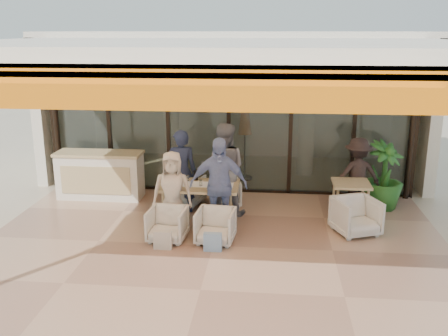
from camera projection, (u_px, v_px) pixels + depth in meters
The scene contains 21 objects.
ground at pixel (213, 247), 8.47m from camera, with size 70.00×70.00×0.00m, color #C6B293.
terrace_floor at pixel (213, 247), 8.47m from camera, with size 8.00×6.00×0.01m, color tan.
terrace_structure at pixel (210, 52), 7.35m from camera, with size 8.00×6.00×3.40m.
glass_storefront at pixel (229, 123), 10.92m from camera, with size 8.08×0.10×3.20m.
interior_block at pixel (237, 83), 12.97m from camera, with size 9.05×3.62×3.52m.
host_counter at pixel (100, 175), 10.78m from camera, with size 1.85×0.65×1.04m.
dining_table at pixel (199, 187), 9.43m from camera, with size 1.50×0.90×0.93m.
chair_far_left at pixel (186, 189), 10.47m from camera, with size 0.66×0.62×0.68m, color white.
chair_far_right at pixel (226, 192), 10.40m from camera, with size 0.60×0.56×0.61m, color white.
chair_near_left at pixel (167, 223), 8.65m from camera, with size 0.63×0.59×0.65m, color white.
chair_near_right at pixel (215, 225), 8.57m from camera, with size 0.64×0.60×0.66m, color white.
diner_navy at pixel (181, 172), 9.85m from camera, with size 0.62×0.41×1.70m, color #1B243C.
diner_grey at pixel (223, 170), 9.75m from camera, with size 0.90×0.70×1.85m, color slate.
diner_cream at pixel (172, 191), 9.02m from camera, with size 0.72×0.47×1.48m, color beige.
diner_periwinkle at pixel (218, 185), 8.90m from camera, with size 1.03×0.43×1.76m, color #6980AF.
tote_bag_cream at pixel (163, 241), 8.31m from camera, with size 0.30×0.10×0.34m, color silver.
tote_bag_blue at pixel (213, 243), 8.23m from camera, with size 0.30×0.10×0.34m, color #99BFD8.
side_table at pixel (351, 188), 9.56m from camera, with size 0.70×0.70×0.74m.
side_chair at pixel (356, 215), 8.92m from camera, with size 0.72×0.67×0.74m, color white.
standing_woman at pixel (357, 175), 10.01m from camera, with size 0.98×0.56×1.51m, color black.
potted_palm at pixel (383, 176), 10.10m from camera, with size 0.79×0.79×1.42m, color #1E5919.
Camera 1 is at (0.94, -7.75, 3.56)m, focal length 40.00 mm.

